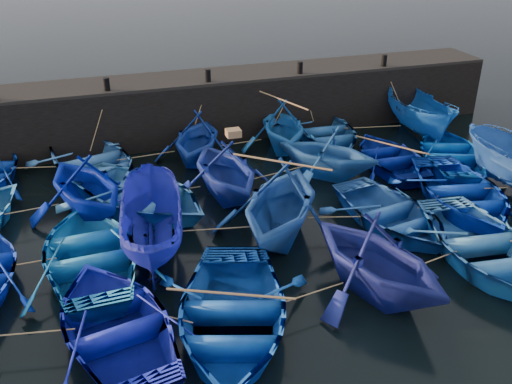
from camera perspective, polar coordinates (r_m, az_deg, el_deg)
name	(u,v)px	position (r m, az deg, el deg)	size (l,w,h in m)	color
ground	(290,263)	(16.34, 3.45, -7.08)	(120.00, 120.00, 0.00)	black
quay_wall	(204,107)	(24.89, -5.18, 8.46)	(26.00, 2.50, 2.50)	black
quay_top	(203,77)	(24.50, -5.31, 11.36)	(26.00, 2.50, 0.12)	black
bollard_1	(107,84)	(23.05, -14.71, 10.39)	(0.24, 0.24, 0.50)	black
bollard_2	(208,76)	(23.58, -4.84, 11.53)	(0.24, 0.24, 0.50)	black
bollard_3	(300,68)	(24.74, 4.41, 12.30)	(0.24, 0.24, 0.50)	black
bollard_4	(384,60)	(26.46, 12.69, 12.71)	(0.24, 0.24, 0.50)	black
boat_1	(92,162)	(21.84, -16.09, 2.86)	(4.04, 5.65, 1.17)	#2F64B6
boat_2	(197,137)	(22.23, -5.94, 5.46)	(3.34, 3.87, 2.04)	#15389E
boat_3	(282,126)	(23.26, 2.65, 6.64)	(3.42, 3.96, 2.09)	blue
boat_4	(325,131)	(24.27, 6.87, 6.06)	(3.62, 5.06, 1.05)	navy
boat_5	(420,115)	(25.74, 16.10, 7.44)	(1.86, 4.92, 1.90)	#104B97
boat_7	(86,184)	(18.94, -16.67, 0.75)	(3.68, 4.27, 2.25)	#011794
boat_8	(139,194)	(19.08, -11.62, -0.24)	(4.00, 5.59, 1.16)	#3074BE
boat_9	(226,168)	(19.30, -3.07, 2.41)	(3.64, 4.23, 2.22)	navy
boat_10	(327,152)	(21.00, 7.15, 4.03)	(3.31, 3.84, 2.02)	#1D5495
boat_11	(390,156)	(22.43, 13.27, 3.48)	(3.09, 4.32, 0.90)	#001170
boat_12	(451,153)	(23.25, 18.93, 3.73)	(3.51, 4.91, 1.02)	#0347B1
boat_14	(91,252)	(16.40, -16.19, -5.81)	(3.84, 5.37, 1.11)	blue
boat_15	(151,225)	(16.57, -10.48, -3.24)	(1.80, 4.78, 1.85)	navy
boat_16	(281,202)	(16.85, 2.48, -0.96)	(4.10, 4.75, 2.50)	#1B4A94
boat_17	(392,214)	(18.23, 13.47, -2.12)	(3.40, 4.76, 0.99)	#1D4E97
boat_18	(461,192)	(20.09, 19.85, -0.01)	(3.82, 5.35, 1.11)	#052CA0
boat_21	(116,322)	(13.85, -13.85, -12.50)	(3.60, 5.04, 1.04)	#0D159D
boat_22	(231,314)	(13.61, -2.53, -12.14)	(3.92, 5.48, 1.14)	#0C42A7
boat_23	(377,257)	(14.81, 12.03, -6.37)	(3.77, 4.37, 2.30)	navy
boat_24	(484,246)	(17.25, 21.82, -5.02)	(3.85, 5.39, 1.12)	blue
wooden_crate	(233,133)	(18.89, -2.27, 5.93)	(0.47, 0.40, 0.25)	#956A41
mooring_ropes	(242,167)	(19.94, -1.41, 2.49)	(17.54, 11.89, 2.10)	tan
loose_oars	(305,161)	(18.45, 4.94, 3.08)	(10.60, 12.28, 1.67)	#99724C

